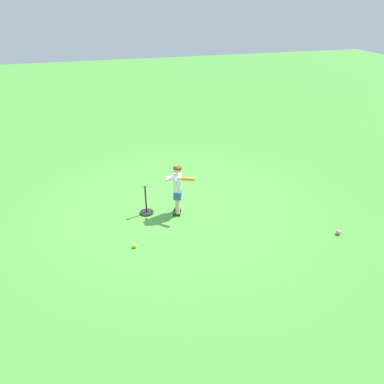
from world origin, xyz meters
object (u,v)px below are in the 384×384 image
at_px(play_ball_far_left, 135,246).
at_px(play_ball_near_batter, 339,232).
at_px(batting_tee, 146,209).
at_px(child_batter, 178,185).

distance_m(play_ball_far_left, play_ball_near_batter, 3.80).
xyz_separation_m(play_ball_far_left, play_ball_near_batter, (0.65, 3.75, 0.01)).
height_order(play_ball_near_batter, batting_tee, batting_tee).
height_order(play_ball_far_left, play_ball_near_batter, play_ball_near_batter).
height_order(play_ball_far_left, batting_tee, batting_tee).
distance_m(child_batter, batting_tee, 0.85).
bearing_deg(play_ball_near_batter, batting_tee, -117.46).
xyz_separation_m(child_batter, batting_tee, (-0.18, -0.63, -0.55)).
xyz_separation_m(play_ball_far_left, batting_tee, (-1.09, 0.40, 0.07)).
bearing_deg(play_ball_far_left, play_ball_near_batter, 80.14).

